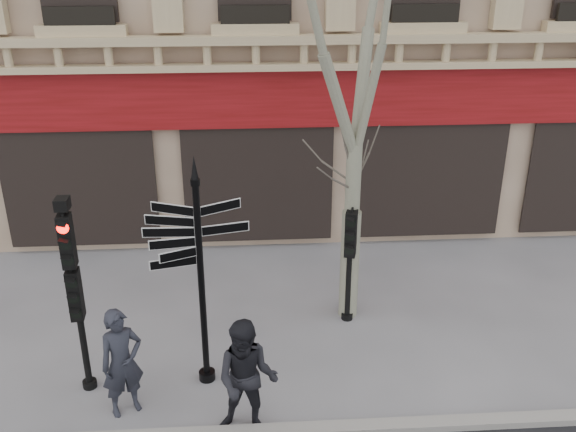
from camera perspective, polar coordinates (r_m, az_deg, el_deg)
name	(u,v)px	position (r m, az deg, el deg)	size (l,w,h in m)	color
ground	(267,376)	(11.16, -1.89, -14.01)	(80.00, 80.00, 0.00)	slate
kerb	(270,432)	(10.05, -1.59, -18.63)	(80.00, 0.25, 0.12)	gray
fingerpost	(199,237)	(9.78, -7.96, -1.89)	(1.73, 1.73, 3.92)	black
traffic_signal_main	(73,274)	(10.27, -18.58, -4.88)	(0.39, 0.29, 3.36)	black
traffic_signal_secondary	(350,245)	(11.85, 5.54, -2.59)	(0.45, 0.37, 2.28)	black
pedestrian_a	(122,363)	(10.25, -14.55, -12.50)	(0.66, 0.43, 1.80)	#21232C
pedestrian_b	(247,380)	(9.54, -3.67, -14.32)	(0.93, 0.72, 1.91)	black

